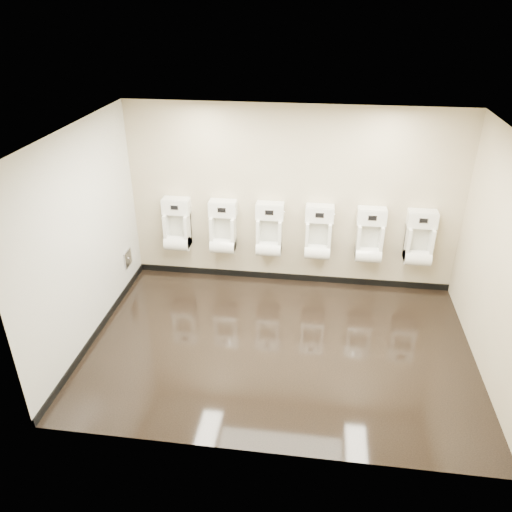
{
  "coord_description": "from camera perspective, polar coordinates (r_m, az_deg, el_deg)",
  "views": [
    {
      "loc": [
        0.4,
        -5.27,
        4.15
      ],
      "look_at": [
        -0.39,
        0.55,
        1.03
      ],
      "focal_mm": 35.0,
      "sensor_mm": 36.0,
      "label": 1
    }
  ],
  "objects": [
    {
      "name": "urinal_4",
      "position": [
        7.66,
        12.84,
        1.9
      ],
      "size": [
        0.44,
        0.33,
        0.81
      ],
      "color": "white",
      "rests_on": "back_wall"
    },
    {
      "name": "tile_overlay_left",
      "position": [
        6.61,
        -19.1,
        1.77
      ],
      "size": [
        0.01,
        3.5,
        2.8
      ],
      "primitive_type": "cube",
      "color": "silver",
      "rests_on": "ground"
    },
    {
      "name": "ground",
      "position": [
        6.72,
        2.69,
        -10.2
      ],
      "size": [
        5.0,
        3.5,
        0.0
      ],
      "primitive_type": "cube",
      "color": "black",
      "rests_on": "ground"
    },
    {
      "name": "skirting_left",
      "position": [
        7.27,
        -17.41,
        -7.82
      ],
      "size": [
        0.02,
        3.5,
        0.1
      ],
      "primitive_type": "cube",
      "color": "black",
      "rests_on": "ground"
    },
    {
      "name": "urinal_5",
      "position": [
        7.76,
        18.14,
        1.54
      ],
      "size": [
        0.44,
        0.33,
        0.81
      ],
      "color": "white",
      "rests_on": "back_wall"
    },
    {
      "name": "access_panel",
      "position": [
        7.97,
        -14.46,
        -0.25
      ],
      "size": [
        0.04,
        0.25,
        0.25
      ],
      "color": "#9E9EA3",
      "rests_on": "left_wall"
    },
    {
      "name": "back_wall",
      "position": [
        7.55,
        4.16,
        6.54
      ],
      "size": [
        5.0,
        0.02,
        2.8
      ],
      "primitive_type": "cube",
      "color": "#C2B696",
      "rests_on": "ground"
    },
    {
      "name": "urinal_3",
      "position": [
        7.62,
        7.13,
        2.27
      ],
      "size": [
        0.44,
        0.33,
        0.81
      ],
      "color": "white",
      "rests_on": "back_wall"
    },
    {
      "name": "skirting_back",
      "position": [
        8.13,
        3.83,
        -2.38
      ],
      "size": [
        5.0,
        0.02,
        0.1
      ],
      "primitive_type": "cube",
      "color": "black",
      "rests_on": "ground"
    },
    {
      "name": "left_wall",
      "position": [
        6.61,
        -19.14,
        1.77
      ],
      "size": [
        0.02,
        3.5,
        2.8
      ],
      "primitive_type": "cube",
      "color": "#C2B696",
      "rests_on": "ground"
    },
    {
      "name": "right_wall",
      "position": [
        6.3,
        26.25,
        -0.99
      ],
      "size": [
        0.02,
        3.5,
        2.8
      ],
      "primitive_type": "cube",
      "color": "#C2B696",
      "rests_on": "ground"
    },
    {
      "name": "urinal_2",
      "position": [
        7.65,
        1.54,
        2.61
      ],
      "size": [
        0.44,
        0.33,
        0.81
      ],
      "color": "white",
      "rests_on": "back_wall"
    },
    {
      "name": "urinal_0",
      "position": [
        7.92,
        -9.0,
        3.18
      ],
      "size": [
        0.44,
        0.33,
        0.81
      ],
      "color": "white",
      "rests_on": "back_wall"
    },
    {
      "name": "front_wall",
      "position": [
        4.48,
        1.0,
        -9.83
      ],
      "size": [
        5.0,
        0.02,
        2.8
      ],
      "primitive_type": "cube",
      "color": "#C2B696",
      "rests_on": "ground"
    },
    {
      "name": "urinal_1",
      "position": [
        7.75,
        -3.78,
        2.91
      ],
      "size": [
        0.44,
        0.33,
        0.81
      ],
      "color": "white",
      "rests_on": "back_wall"
    },
    {
      "name": "ceiling",
      "position": [
        5.45,
        3.36,
        13.62
      ],
      "size": [
        5.0,
        3.5,
        0.0
      ],
      "primitive_type": "cube",
      "color": "silver"
    }
  ]
}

